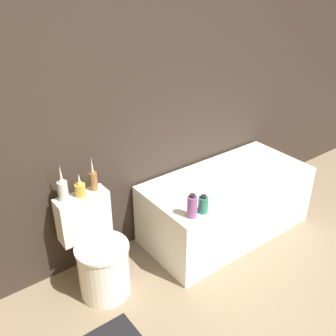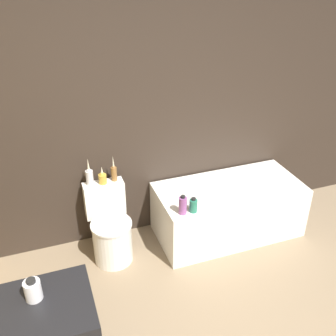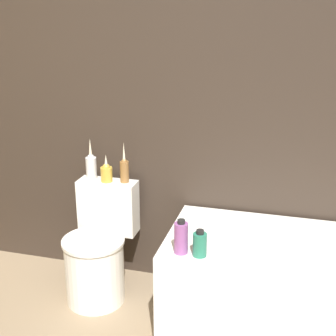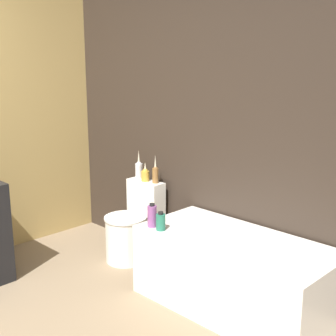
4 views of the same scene
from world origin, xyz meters
The scene contains 9 objects.
wall_back_tiled centered at (0.00, 2.24, 1.30)m, with size 6.40×0.06×2.60m.
bathtub centered at (0.77, 1.85, 0.27)m, with size 1.43×0.68×0.54m.
toilet centered at (-0.42, 1.90, 0.29)m, with size 0.38×0.51×0.69m.
soap_bottle_glass centered at (-1.08, 0.76, 0.89)m, with size 0.10×0.10×0.14m.
vase_gold centered at (-0.53, 2.11, 0.78)m, with size 0.07×0.07×0.26m.
vase_silver centered at (-0.42, 2.08, 0.76)m, with size 0.07×0.07×0.18m.
vase_bronze centered at (-0.31, 2.10, 0.78)m, with size 0.05×0.05×0.25m.
shampoo_bottle_tall centered at (0.17, 1.60, 0.63)m, with size 0.07×0.07×0.18m.
shampoo_bottle_short centered at (0.27, 1.60, 0.60)m, with size 0.07×0.07×0.14m.
Camera 2 is at (-0.89, -0.99, 2.58)m, focal length 42.00 mm.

